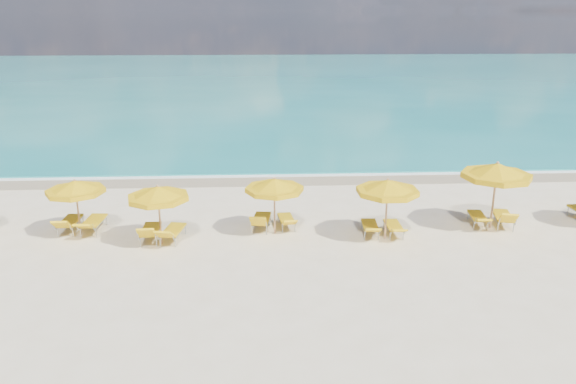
{
  "coord_description": "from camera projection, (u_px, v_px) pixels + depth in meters",
  "views": [
    {
      "loc": [
        -1.03,
        -19.09,
        7.87
      ],
      "look_at": [
        0.0,
        1.5,
        1.2
      ],
      "focal_mm": 35.0,
      "sensor_mm": 36.0,
      "label": 1
    }
  ],
  "objects": [
    {
      "name": "lounger_5_right",
      "position": [
        503.0,
        220.0,
        21.46
      ],
      "size": [
        0.98,
        1.92,
        0.89
      ],
      "rotation": [
        0.0,
        0.0,
        -0.21
      ],
      "color": "#A5A8AD",
      "rests_on": "ground"
    },
    {
      "name": "lounger_4_right",
      "position": [
        394.0,
        230.0,
        20.64
      ],
      "size": [
        0.56,
        1.69,
        0.62
      ],
      "rotation": [
        0.0,
        0.0,
        -0.0
      ],
      "color": "#A5A8AD",
      "rests_on": "ground"
    },
    {
      "name": "umbrella_2",
      "position": [
        158.0,
        194.0,
        19.31
      ],
      "size": [
        2.49,
        2.49,
        2.2
      ],
      "rotation": [
        0.0,
        0.0,
        -0.16
      ],
      "color": "tan",
      "rests_on": "ground"
    },
    {
      "name": "umbrella_1",
      "position": [
        75.0,
        188.0,
        20.13
      ],
      "size": [
        2.4,
        2.4,
        2.14
      ],
      "rotation": [
        0.0,
        0.0,
        0.15
      ],
      "color": "tan",
      "rests_on": "ground"
    },
    {
      "name": "whitecap_far",
      "position": [
        376.0,
        117.0,
        43.8
      ],
      "size": [
        18.0,
        0.3,
        0.05
      ],
      "primitive_type": "cube",
      "color": "white",
      "rests_on": "ground"
    },
    {
      "name": "lounger_3_right",
      "position": [
        287.0,
        223.0,
        21.33
      ],
      "size": [
        0.72,
        1.68,
        0.66
      ],
      "rotation": [
        0.0,
        0.0,
        0.12
      ],
      "color": "#A5A8AD",
      "rests_on": "ground"
    },
    {
      "name": "umbrella_5",
      "position": [
        497.0,
        171.0,
        20.65
      ],
      "size": [
        3.04,
        3.04,
        2.62
      ],
      "rotation": [
        0.0,
        0.0,
        -0.19
      ],
      "color": "tan",
      "rests_on": "ground"
    },
    {
      "name": "whitecap_near",
      "position": [
        184.0,
        138.0,
        36.48
      ],
      "size": [
        14.0,
        0.36,
        0.05
      ],
      "primitive_type": "cube",
      "color": "white",
      "rests_on": "ground"
    },
    {
      "name": "ground_plane",
      "position": [
        290.0,
        236.0,
        20.61
      ],
      "size": [
        120.0,
        120.0,
        0.0
      ],
      "primitive_type": "plane",
      "color": "beige"
    },
    {
      "name": "wet_sand_band",
      "position": [
        282.0,
        178.0,
        27.65
      ],
      "size": [
        120.0,
        2.6,
        0.01
      ],
      "primitive_type": "cube",
      "color": "tan",
      "rests_on": "ground"
    },
    {
      "name": "foam_line",
      "position": [
        281.0,
        174.0,
        28.41
      ],
      "size": [
        120.0,
        1.2,
        0.03
      ],
      "primitive_type": "cube",
      "color": "white",
      "rests_on": "ground"
    },
    {
      "name": "lounger_2_right",
      "position": [
        173.0,
        235.0,
        20.08
      ],
      "size": [
        0.9,
        1.9,
        0.81
      ],
      "rotation": [
        0.0,
        0.0,
        -0.17
      ],
      "color": "#A5A8AD",
      "rests_on": "ground"
    },
    {
      "name": "lounger_4_left",
      "position": [
        370.0,
        230.0,
        20.64
      ],
      "size": [
        0.67,
        1.75,
        0.66
      ],
      "rotation": [
        0.0,
        0.0,
        -0.07
      ],
      "color": "#A5A8AD",
      "rests_on": "ground"
    },
    {
      "name": "umbrella_3",
      "position": [
        274.0,
        186.0,
        20.25
      ],
      "size": [
        2.3,
        2.3,
        2.18
      ],
      "rotation": [
        0.0,
        0.0,
        0.07
      ],
      "color": "tan",
      "rests_on": "ground"
    },
    {
      "name": "lounger_5_left",
      "position": [
        478.0,
        220.0,
        21.59
      ],
      "size": [
        0.76,
        1.78,
        0.63
      ],
      "rotation": [
        0.0,
        0.0,
        -0.13
      ],
      "color": "#A5A8AD",
      "rests_on": "ground"
    },
    {
      "name": "lounger_3_left",
      "position": [
        261.0,
        223.0,
        21.17
      ],
      "size": [
        0.85,
        1.87,
        0.88
      ],
      "rotation": [
        0.0,
        0.0,
        -0.13
      ],
      "color": "#A5A8AD",
      "rests_on": "ground"
    },
    {
      "name": "lounger_1_right",
      "position": [
        94.0,
        226.0,
        20.93
      ],
      "size": [
        0.74,
        1.98,
        0.76
      ],
      "rotation": [
        0.0,
        0.0,
        -0.06
      ],
      "color": "#A5A8AD",
      "rests_on": "ground"
    },
    {
      "name": "lounger_2_left",
      "position": [
        151.0,
        234.0,
        20.11
      ],
      "size": [
        0.69,
        1.84,
        0.88
      ],
      "rotation": [
        0.0,
        0.0,
        0.03
      ],
      "color": "#A5A8AD",
      "rests_on": "ground"
    },
    {
      "name": "lounger_1_left",
      "position": [
        70.0,
        225.0,
        20.97
      ],
      "size": [
        0.64,
        1.84,
        0.82
      ],
      "rotation": [
        0.0,
        0.0,
        -0.01
      ],
      "color": "#A5A8AD",
      "rests_on": "ground"
    },
    {
      "name": "umbrella_4",
      "position": [
        388.0,
        187.0,
        19.75
      ],
      "size": [
        2.97,
        2.97,
        2.29
      ],
      "rotation": [
        0.0,
        0.0,
        0.41
      ],
      "color": "tan",
      "rests_on": "ground"
    },
    {
      "name": "ocean",
      "position": [
        268.0,
        81.0,
        66.23
      ],
      "size": [
        120.0,
        80.0,
        0.3
      ],
      "primitive_type": "cube",
      "color": "#157A76",
      "rests_on": "ground"
    }
  ]
}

